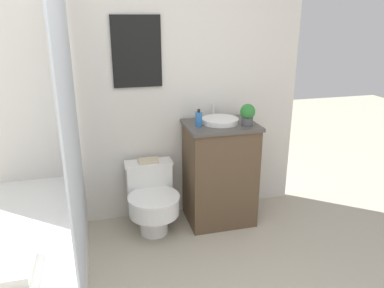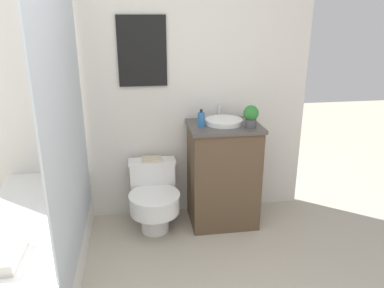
% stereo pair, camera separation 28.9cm
% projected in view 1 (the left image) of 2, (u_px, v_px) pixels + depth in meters
% --- Properties ---
extents(wall_back, '(3.11, 0.07, 2.50)m').
position_uv_depth(wall_back, '(124.00, 79.00, 3.07)').
color(wall_back, silver).
rests_on(wall_back, ground_plane).
extents(shower_area, '(0.67, 1.56, 1.98)m').
position_uv_depth(shower_area, '(36.00, 250.00, 2.48)').
color(shower_area, white).
rests_on(shower_area, ground_plane).
extents(toilet, '(0.42, 0.54, 0.57)m').
position_uv_depth(toilet, '(152.00, 199.00, 3.14)').
color(toilet, white).
rests_on(toilet, ground_plane).
extents(vanity, '(0.59, 0.47, 0.90)m').
position_uv_depth(vanity, '(220.00, 173.00, 3.26)').
color(vanity, brown).
rests_on(vanity, ground_plane).
extents(sink, '(0.31, 0.35, 0.13)m').
position_uv_depth(sink, '(220.00, 120.00, 3.13)').
color(sink, white).
rests_on(sink, vanity).
extents(soap_bottle, '(0.06, 0.06, 0.14)m').
position_uv_depth(soap_bottle, '(199.00, 119.00, 3.02)').
color(soap_bottle, '#2D6BB2').
rests_on(soap_bottle, vanity).
extents(potted_plant, '(0.12, 0.12, 0.18)m').
position_uv_depth(potted_plant, '(248.00, 114.00, 3.02)').
color(potted_plant, '#4C4C51').
rests_on(potted_plant, vanity).
extents(book_on_tank, '(0.17, 0.11, 0.02)m').
position_uv_depth(book_on_tank, '(148.00, 161.00, 3.18)').
color(book_on_tank, beige).
rests_on(book_on_tank, toilet).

